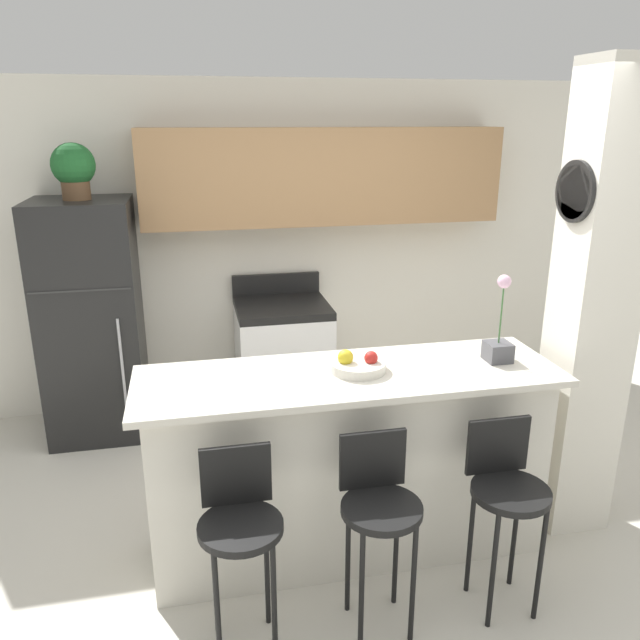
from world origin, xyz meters
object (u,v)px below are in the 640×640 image
potted_plant_on_fridge (74,169)px  orchid_vase (499,340)px  bar_stool_mid (379,507)px  fruit_bowl (357,365)px  bar_stool_left (240,525)px  stove_range (283,358)px  refrigerator (92,321)px  bar_stool_right (506,490)px

potted_plant_on_fridge → orchid_vase: bearing=-36.9°
bar_stool_mid → fruit_bowl: (0.05, 0.56, 0.46)m
potted_plant_on_fridge → bar_stool_left: bearing=-69.1°
stove_range → fruit_bowl: bearing=-85.6°
bar_stool_mid → stove_range: bearing=92.2°
bar_stool_mid → potted_plant_on_fridge: 3.00m
stove_range → bar_stool_mid: 2.26m
refrigerator → bar_stool_right: 3.08m
refrigerator → potted_plant_on_fridge: (-0.00, 0.00, 1.07)m
bar_stool_left → bar_stool_mid: same height
bar_stool_left → potted_plant_on_fridge: (-0.86, 2.25, 1.33)m
orchid_vase → bar_stool_mid: bearing=-146.2°
fruit_bowl → bar_stool_mid: bearing=-94.6°
bar_stool_mid → bar_stool_right: 0.62m
orchid_vase → refrigerator: bearing=143.1°
refrigerator → bar_stool_left: (0.86, -2.25, -0.25)m
bar_stool_right → orchid_vase: (0.19, 0.54, 0.54)m
bar_stool_mid → bar_stool_right: bearing=0.0°
bar_stool_left → fruit_bowl: fruit_bowl is taller
bar_stool_mid → potted_plant_on_fridge: potted_plant_on_fridge is taller
potted_plant_on_fridge → orchid_vase: potted_plant_on_fridge is taller
stove_range → bar_stool_mid: size_ratio=1.16×
bar_stool_mid → potted_plant_on_fridge: bearing=123.3°
refrigerator → potted_plant_on_fridge: size_ratio=4.61×
stove_range → bar_stool_right: 2.37m
bar_stool_left → orchid_vase: bearing=20.8°
stove_range → bar_stool_right: size_ratio=1.16×
fruit_bowl → bar_stool_left: bearing=-139.9°
bar_stool_mid → fruit_bowl: size_ratio=3.21×
bar_stool_mid → orchid_vase: orchid_vase is taller
orchid_vase → fruit_bowl: (-0.76, 0.02, -0.08)m
stove_range → bar_stool_left: stove_range is taller
refrigerator → orchid_vase: refrigerator is taller
stove_range → bar_stool_right: stove_range is taller
orchid_vase → bar_stool_right: bearing=-109.3°
refrigerator → bar_stool_left: bearing=-69.1°
orchid_vase → bar_stool_left: bearing=-159.2°
refrigerator → potted_plant_on_fridge: potted_plant_on_fridge is taller
bar_stool_right → fruit_bowl: size_ratio=3.21×
bar_stool_right → bar_stool_left: bearing=180.0°
bar_stool_left → fruit_bowl: 0.98m
bar_stool_right → fruit_bowl: bearing=135.7°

